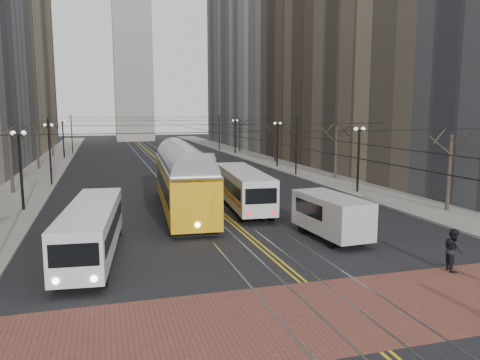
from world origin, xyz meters
TOP-DOWN VIEW (x-y plane):
  - ground at (0.00, 0.00)m, footprint 260.00×260.00m
  - sidewalk_left at (-15.00, 45.00)m, footprint 5.00×140.00m
  - sidewalk_right at (15.00, 45.00)m, footprint 5.00×140.00m
  - crosswalk_band at (0.00, -4.00)m, footprint 25.00×6.00m
  - streetcar_rails at (0.00, 45.00)m, footprint 4.80×130.00m
  - centre_lines at (0.00, 45.00)m, footprint 0.42×130.00m
  - building_left_far at (-25.50, 86.00)m, footprint 16.00×20.00m
  - building_right_mid at (25.50, 46.00)m, footprint 16.00×20.00m
  - building_right_midfar at (27.50, 66.00)m, footprint 20.00×20.00m
  - building_right_far at (25.50, 86.00)m, footprint 16.00×20.00m
  - lamp_posts at (-0.00, 28.75)m, footprint 27.60×57.20m
  - street_trees at (0.00, 35.25)m, footprint 31.68×53.28m
  - trolley_wires at (0.00, 34.83)m, footprint 25.96×120.00m
  - transit_bus at (-8.66, 5.16)m, footprint 3.31×10.78m
  - streetcar at (-2.50, 14.85)m, footprint 4.03×16.26m
  - rear_bus at (1.98, 14.50)m, footprint 3.35×11.23m
  - cargo_van at (4.35, 5.00)m, footprint 2.55×5.77m
  - sedan_grey at (5.93, 22.00)m, footprint 2.45×4.95m
  - sedan_silver at (6.23, 45.23)m, footprint 1.85×4.45m
  - pedestrian_c at (7.15, -1.50)m, footprint 0.98×1.12m

SIDE VIEW (x-z plane):
  - ground at x=0.00m, z-range 0.00..0.00m
  - streetcar_rails at x=0.00m, z-range 0.00..0.01m
  - crosswalk_band at x=0.00m, z-range 0.00..0.01m
  - centre_lines at x=0.00m, z-range 0.01..0.01m
  - sidewalk_left at x=-15.00m, z-range 0.00..0.15m
  - sidewalk_right at x=15.00m, z-range 0.00..0.15m
  - sedan_silver at x=6.23m, z-range 0.00..1.43m
  - sedan_grey at x=5.93m, z-range 0.00..1.62m
  - pedestrian_c at x=7.15m, z-range 0.01..1.97m
  - cargo_van at x=4.35m, z-range 0.00..2.49m
  - transit_bus at x=-8.66m, z-range 0.00..2.65m
  - rear_bus at x=1.98m, z-range 0.00..2.89m
  - streetcar at x=-2.50m, z-range 0.00..3.79m
  - street_trees at x=0.00m, z-range 0.00..5.60m
  - lamp_posts at x=0.00m, z-range 0.00..5.60m
  - trolley_wires at x=0.00m, z-range 0.47..7.07m
  - building_right_mid at x=25.50m, z-range 0.00..34.00m
  - building_left_far at x=-25.50m, z-range 0.00..40.00m
  - building_right_far at x=25.50m, z-range 0.00..40.00m
  - building_right_midfar at x=27.50m, z-range 0.00..52.00m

